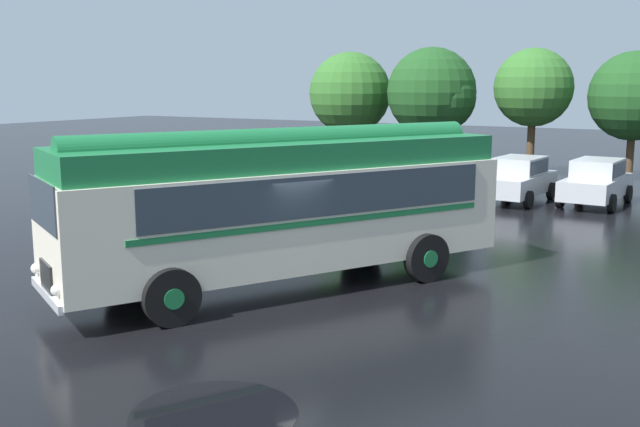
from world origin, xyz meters
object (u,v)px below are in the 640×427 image
vintage_bus (285,202)px  car_mid_right (596,182)px  car_near_left (454,172)px  car_mid_left (518,179)px

vintage_bus → car_mid_right: bearing=75.7°
vintage_bus → car_near_left: vintage_bus is taller
vintage_bus → car_mid_right: 15.47m
car_near_left → vintage_bus: bearing=-83.7°
car_near_left → car_mid_right: size_ratio=1.01×
car_near_left → car_mid_left: 2.90m
vintage_bus → car_mid_left: size_ratio=2.33×
vintage_bus → car_near_left: bearing=96.3°
vintage_bus → car_mid_left: vintage_bus is taller
car_mid_left → vintage_bus: bearing=-94.5°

